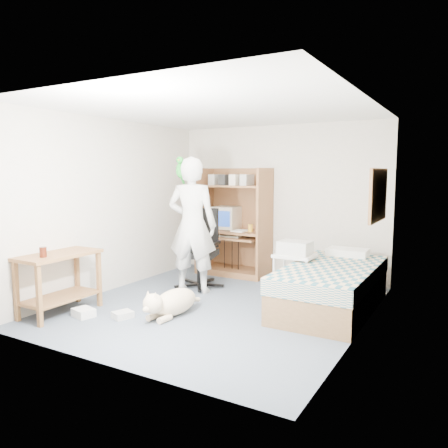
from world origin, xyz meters
name	(u,v)px	position (x,y,z in m)	size (l,w,h in m)	color
floor	(218,306)	(0.00, 0.00, 0.00)	(4.00, 4.00, 0.00)	#465060
wall_back	(279,201)	(0.00, 2.00, 1.25)	(3.60, 0.02, 2.50)	beige
wall_right	(364,218)	(1.80, 0.00, 1.25)	(0.02, 4.00, 2.50)	beige
wall_left	(113,205)	(-1.80, 0.00, 1.25)	(0.02, 4.00, 2.50)	beige
ceiling	(218,109)	(0.00, 0.00, 2.50)	(3.60, 4.00, 0.02)	white
computer_hutch	(235,226)	(-0.70, 1.74, 0.82)	(1.20, 0.63, 1.80)	brown
bed	(331,287)	(1.30, 0.62, 0.29)	(1.02, 2.02, 0.66)	brown
side_desk	(59,274)	(-1.55, -1.20, 0.49)	(0.50, 1.00, 0.75)	brown
corkboard	(378,195)	(1.77, 0.90, 1.45)	(0.04, 0.94, 0.66)	olive
office_chair	(200,259)	(-0.76, 0.74, 0.42)	(0.66, 0.67, 1.17)	black
person	(192,225)	(-0.69, 0.43, 0.97)	(0.71, 0.47, 1.95)	silver
parrot	(181,169)	(-0.89, 0.45, 1.78)	(0.14, 0.25, 0.39)	#148D1B
dog	(172,302)	(-0.30, -0.59, 0.17)	(0.38, 1.03, 0.38)	beige
printer_cart	(295,269)	(0.74, 0.81, 0.41)	(0.53, 0.43, 0.63)	silver
printer	(295,248)	(0.74, 0.81, 0.72)	(0.42, 0.32, 0.18)	#B9B9B4
crt_monitor	(226,218)	(-0.87, 1.75, 0.96)	(0.43, 0.46, 0.38)	beige
keyboard	(228,236)	(-0.74, 1.58, 0.67)	(0.45, 0.16, 0.03)	beige
pencil_cup	(251,228)	(-0.36, 1.65, 0.82)	(0.08, 0.08, 0.12)	gold
drink_glass	(43,252)	(-1.50, -1.45, 0.81)	(0.08, 0.08, 0.12)	#40150A
floor_box_a	(84,313)	(-1.20, -1.16, 0.05)	(0.25, 0.20, 0.10)	silver
floor_box_b	(123,315)	(-0.76, -0.96, 0.04)	(0.18, 0.22, 0.08)	beige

